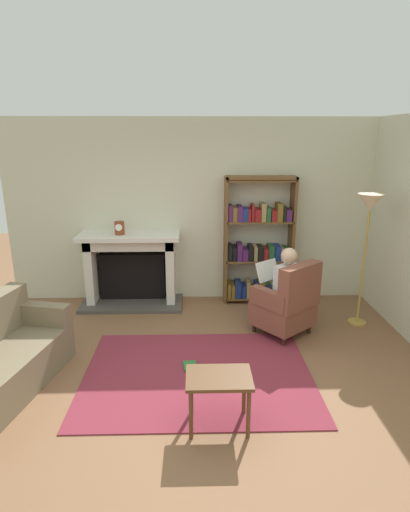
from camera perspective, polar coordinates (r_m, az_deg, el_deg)
ground at (r=4.29m, az=-0.98°, el=-18.30°), size 14.00×14.00×0.00m
back_wall at (r=6.17m, az=-1.25°, el=6.21°), size 5.60×0.10×2.70m
area_rug at (r=4.53m, az=-1.02°, el=-16.08°), size 2.40×1.80×0.01m
fireplace at (r=6.19m, az=-10.17°, el=-1.41°), size 1.49×0.64×1.09m
mantel_clock at (r=5.96m, az=-11.79°, el=3.83°), size 0.14×0.14×0.19m
bookshelf at (r=6.13m, az=7.34°, el=1.63°), size 1.02×0.32×1.89m
armchair_reading at (r=5.27m, az=11.37°, el=-6.46°), size 0.89×0.88×0.97m
seated_reader at (r=5.26m, az=10.49°, el=-4.13°), size 0.57×0.59×1.14m
side_table at (r=3.65m, az=1.94°, el=-17.40°), size 0.56×0.39×0.49m
scattered_books at (r=4.45m, az=1.69°, el=-16.44°), size 0.64×0.54×0.03m
floor_lamp at (r=5.55m, az=21.82°, el=5.30°), size 0.32×0.32×1.75m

